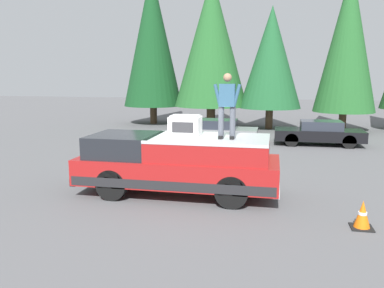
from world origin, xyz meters
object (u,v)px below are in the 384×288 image
(person_on_truck_bed, at_px, (227,104))
(traffic_cone, at_px, (362,216))
(compressor_unit, at_px, (185,125))
(pickup_truck, at_px, (178,164))
(parked_car_grey, at_px, (216,131))
(parked_car_black, at_px, (319,133))

(person_on_truck_bed, distance_m, traffic_cone, 4.13)
(compressor_unit, distance_m, traffic_cone, 4.96)
(compressor_unit, xyz_separation_m, traffic_cone, (-1.77, -4.34, -1.64))
(person_on_truck_bed, xyz_separation_m, traffic_cone, (-1.42, -3.15, -2.26))
(pickup_truck, xyz_separation_m, person_on_truck_bed, (-0.18, -1.36, 1.68))
(pickup_truck, xyz_separation_m, traffic_cone, (-1.61, -4.51, -0.58))
(compressor_unit, height_order, parked_car_grey, compressor_unit)
(pickup_truck, distance_m, parked_car_black, 10.19)
(pickup_truck, relative_size, parked_car_grey, 1.35)
(parked_car_black, bearing_deg, person_on_truck_bed, 160.07)
(parked_car_grey, bearing_deg, pickup_truck, -178.64)
(compressor_unit, distance_m, person_on_truck_bed, 1.39)
(parked_car_black, bearing_deg, pickup_truck, 152.49)
(parked_car_grey, bearing_deg, parked_car_black, -84.28)
(compressor_unit, bearing_deg, traffic_cone, -112.16)
(compressor_unit, distance_m, parked_car_grey, 8.50)
(parked_car_black, relative_size, traffic_cone, 6.61)
(compressor_unit, xyz_separation_m, parked_car_grey, (8.38, 0.38, -1.35))
(traffic_cone, bearing_deg, pickup_truck, 70.41)
(compressor_unit, height_order, parked_car_black, compressor_unit)
(pickup_truck, xyz_separation_m, parked_car_grey, (8.54, 0.20, -0.29))
(pickup_truck, xyz_separation_m, parked_car_black, (9.04, -4.71, -0.29))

